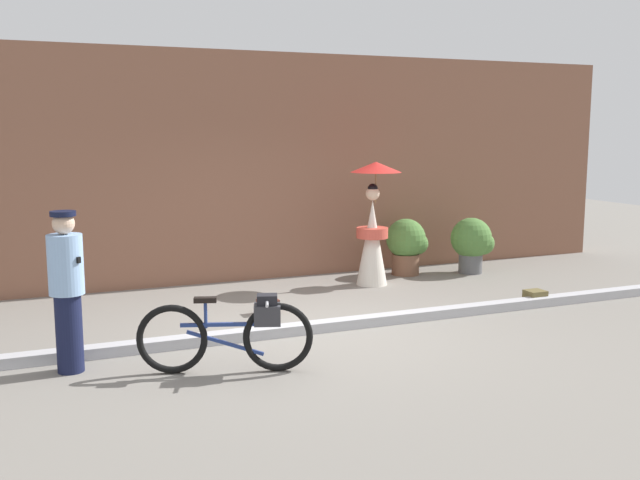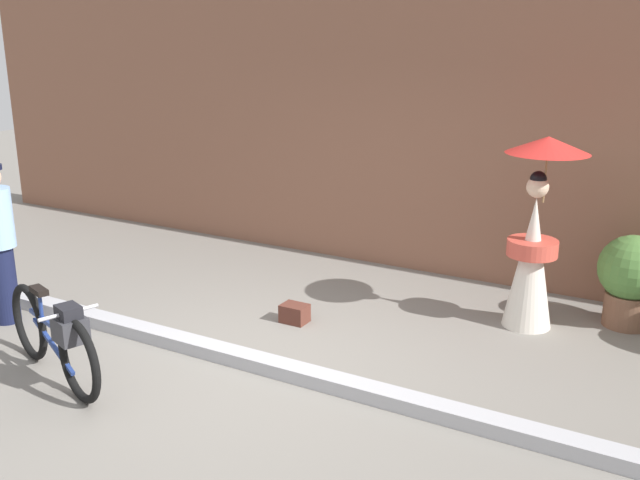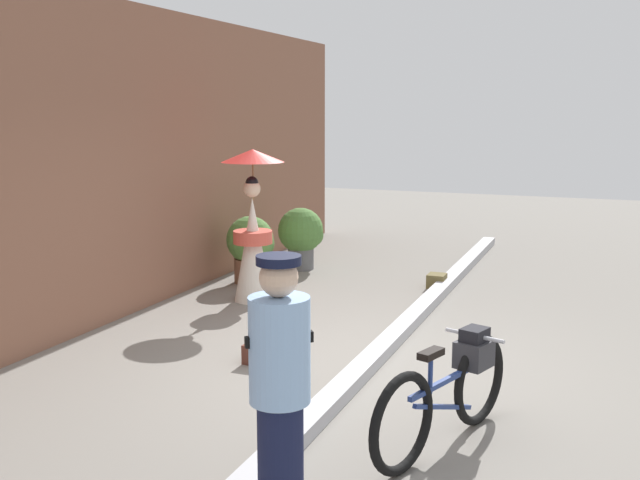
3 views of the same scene
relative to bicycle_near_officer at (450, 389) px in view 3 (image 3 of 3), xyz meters
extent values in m
plane|color=gray|center=(1.27, 1.02, -0.41)|extent=(30.00, 30.00, 0.00)
cube|color=brown|center=(1.27, 4.40, 1.39)|extent=(14.00, 0.40, 3.59)
cube|color=#B2B2B7|center=(1.27, 1.02, -0.35)|extent=(14.00, 0.20, 0.12)
torus|color=black|center=(0.42, -0.14, -0.06)|extent=(0.68, 0.29, 0.70)
torus|color=black|center=(-0.57, 0.19, -0.06)|extent=(0.68, 0.29, 0.70)
cube|color=navy|center=(-0.07, 0.02, 0.08)|extent=(0.84, 0.31, 0.04)
cube|color=navy|center=(-0.07, 0.02, -0.11)|extent=(0.73, 0.27, 0.28)
cylinder|color=navy|center=(-0.25, 0.08, 0.19)|extent=(0.03, 0.03, 0.28)
cube|color=black|center=(-0.25, 0.08, 0.33)|extent=(0.24, 0.16, 0.05)
cylinder|color=silver|center=(0.32, -0.11, 0.32)|extent=(0.18, 0.46, 0.03)
cube|color=#333338|center=(0.32, -0.11, 0.18)|extent=(0.32, 0.29, 0.20)
cube|color=black|center=(0.32, -0.11, 0.31)|extent=(0.24, 0.22, 0.14)
cylinder|color=#141938|center=(-1.49, 0.64, -0.01)|extent=(0.26, 0.26, 0.79)
cylinder|color=#8CB2E0|center=(-1.49, 0.64, 0.68)|extent=(0.34, 0.34, 0.59)
sphere|color=#D8B293|center=(-1.49, 0.64, 1.08)|extent=(0.21, 0.21, 0.21)
cylinder|color=black|center=(-1.49, 0.64, 1.18)|extent=(0.25, 0.25, 0.05)
cube|color=black|center=(-1.49, 0.64, 0.74)|extent=(0.27, 0.32, 0.06)
cone|color=silver|center=(3.12, 3.15, 0.25)|extent=(0.48, 0.48, 1.31)
cylinder|color=#D14C3D|center=(3.12, 3.15, 0.41)|extent=(0.49, 0.49, 0.16)
sphere|color=beige|center=(3.12, 3.15, 1.01)|extent=(0.21, 0.21, 0.21)
sphere|color=black|center=(3.12, 3.15, 1.08)|extent=(0.16, 0.16, 0.16)
cylinder|color=olive|center=(3.17, 3.16, 1.14)|extent=(0.02, 0.02, 0.55)
cone|color=red|center=(3.17, 3.16, 1.41)|extent=(0.78, 0.78, 0.16)
cylinder|color=#59595B|center=(5.06, 3.33, -0.25)|extent=(0.39, 0.39, 0.32)
sphere|color=#4C7A38|center=(5.06, 3.33, 0.18)|extent=(0.68, 0.68, 0.68)
sphere|color=#4C7A38|center=(5.23, 3.23, 0.10)|extent=(0.38, 0.38, 0.38)
cylinder|color=brown|center=(3.99, 3.63, -0.24)|extent=(0.45, 0.45, 0.34)
sphere|color=#4C7A38|center=(3.99, 3.63, 0.20)|extent=(0.66, 0.66, 0.66)
sphere|color=#4C7A38|center=(4.15, 3.54, 0.12)|extent=(0.36, 0.36, 0.36)
cube|color=#592D23|center=(1.06, 2.07, -0.32)|extent=(0.27, 0.20, 0.19)
cube|color=#47241C|center=(1.06, 2.01, -0.27)|extent=(0.23, 0.07, 0.07)
cube|color=brown|center=(4.64, 1.15, -0.31)|extent=(0.26, 0.24, 0.19)
cube|color=brown|center=(4.64, 1.08, -0.27)|extent=(0.22, 0.08, 0.07)
camera|label=1|loc=(-1.87, -6.71, 1.98)|focal=40.59mm
camera|label=2|loc=(4.62, -3.68, 2.46)|focal=40.33mm
camera|label=3|loc=(-4.99, -1.00, 1.97)|focal=41.43mm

